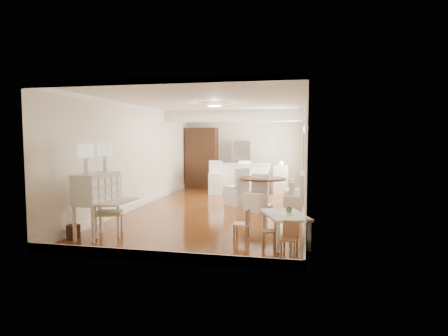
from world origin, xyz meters
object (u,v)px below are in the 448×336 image
(kids_table, at_px, (285,229))
(slip_chair_near, at_px, (256,193))
(fridge, at_px, (250,165))
(pantry_cabinet, at_px, (202,158))
(breakfast_counter, at_px, (241,178))
(dining_table, at_px, (263,193))
(secretary_bureau, at_px, (97,205))
(kids_chair_b, at_px, (241,224))
(kids_chair_c, at_px, (289,239))
(bar_stool_left, at_px, (215,178))
(kids_chair_a, at_px, (269,231))
(slip_chair_far, at_px, (237,186))
(bar_stool_right, at_px, (246,177))
(sideboard, at_px, (281,179))
(wicker_basket, at_px, (73,232))
(gustavian_armchair, at_px, (109,212))

(kids_table, relative_size, slip_chair_near, 1.12)
(fridge, bearing_deg, pantry_cabinet, 179.10)
(breakfast_counter, xyz_separation_m, fridge, (0.20, 1.05, 0.39))
(dining_table, relative_size, slip_chair_near, 1.27)
(secretary_bureau, bearing_deg, kids_chair_b, 11.06)
(kids_chair_c, distance_m, bar_stool_left, 6.83)
(kids_chair_a, relative_size, slip_chair_far, 0.48)
(kids_table, xyz_separation_m, bar_stool_right, (-1.59, 5.88, 0.29))
(secretary_bureau, distance_m, sideboard, 7.31)
(kids_chair_c, bearing_deg, fridge, 112.40)
(kids_chair_a, height_order, pantry_cabinet, pantry_cabinet)
(bar_stool_left, bearing_deg, fridge, 49.28)
(breakfast_counter, relative_size, bar_stool_left, 1.80)
(breakfast_counter, xyz_separation_m, bar_stool_right, (0.21, -0.27, 0.05))
(wicker_basket, distance_m, sideboard, 7.70)
(wicker_basket, height_order, sideboard, sideboard)
(wicker_basket, bearing_deg, dining_table, 49.52)
(slip_chair_near, bearing_deg, sideboard, 104.16)
(kids_chair_c, distance_m, pantry_cabinet, 8.75)
(dining_table, distance_m, pantry_cabinet, 4.88)
(kids_chair_a, bearing_deg, kids_chair_c, 24.07)
(dining_table, height_order, pantry_cabinet, pantry_cabinet)
(gustavian_armchair, bearing_deg, wicker_basket, 106.99)
(fridge, bearing_deg, dining_table, -77.56)
(slip_chair_far, bearing_deg, wicker_basket, 4.84)
(gustavian_armchair, bearing_deg, fridge, -32.14)
(slip_chair_far, bearing_deg, slip_chair_near, 73.18)
(wicker_basket, xyz_separation_m, slip_chair_near, (3.08, 3.36, 0.35))
(bar_stool_left, bearing_deg, sideboard, 9.48)
(pantry_cabinet, bearing_deg, slip_chair_near, -58.93)
(secretary_bureau, distance_m, bar_stool_left, 5.91)
(gustavian_armchair, bearing_deg, slip_chair_far, -44.63)
(secretary_bureau, relative_size, dining_table, 1.01)
(bar_stool_right, relative_size, fridge, 0.62)
(gustavian_armchair, height_order, slip_chair_near, slip_chair_near)
(kids_chair_a, xyz_separation_m, sideboard, (-0.13, 6.50, 0.22))
(dining_table, bearing_deg, wicker_basket, -130.48)
(kids_chair_c, bearing_deg, sideboard, 104.29)
(bar_stool_left, bearing_deg, secretary_bureau, -109.54)
(slip_chair_near, bearing_deg, bar_stool_right, 125.33)
(breakfast_counter, xyz_separation_m, pantry_cabinet, (-1.70, 1.08, 0.63))
(breakfast_counter, height_order, fridge, fridge)
(kids_chair_b, xyz_separation_m, slip_chair_near, (-0.05, 2.72, 0.19))
(wicker_basket, height_order, slip_chair_far, slip_chair_far)
(wicker_basket, bearing_deg, kids_chair_b, 11.44)
(kids_table, xyz_separation_m, breakfast_counter, (-1.80, 6.16, 0.24))
(wicker_basket, xyz_separation_m, sideboard, (3.55, 6.82, 0.35))
(slip_chair_near, xyz_separation_m, slip_chair_far, (-0.65, 0.82, 0.05))
(wicker_basket, height_order, kids_chair_a, kids_chair_a)
(bar_stool_left, bearing_deg, kids_chair_a, -77.89)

